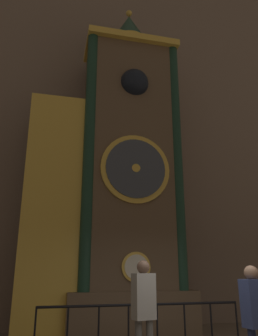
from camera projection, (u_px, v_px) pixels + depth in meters
name	position (u px, v px, depth m)	size (l,w,h in m)	color
cathedral_back_wall	(123.00, 90.00, 11.39)	(24.00, 0.32, 15.04)	#7A6656
clock_tower	(113.00, 175.00, 9.06)	(4.35, 1.84, 9.75)	brown
railing_fence	(143.00, 326.00, 6.30)	(4.07, 0.05, 0.91)	black
visitor_near	(144.00, 305.00, 5.15)	(0.38, 0.29, 1.70)	#58554F
visitor_far	(255.00, 313.00, 4.67)	(0.37, 0.28, 1.62)	#1B213A
stanchion_post	(255.00, 330.00, 6.95)	(0.28, 0.28, 0.98)	gray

